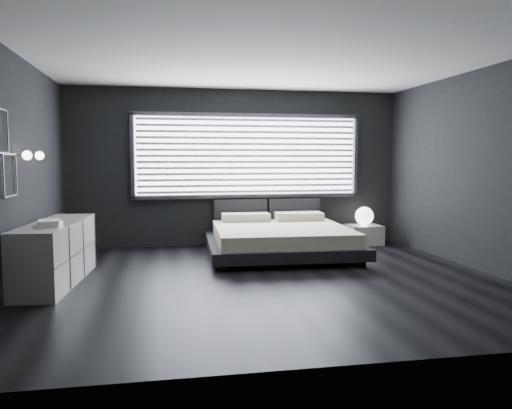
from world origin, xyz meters
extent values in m
plane|color=black|center=(0.00, 0.00, 0.00)|extent=(6.00, 6.00, 0.00)
plane|color=silver|center=(0.00, 0.00, 2.80)|extent=(6.00, 6.00, 0.00)
cube|color=black|center=(0.00, 2.75, 1.40)|extent=(6.00, 0.04, 2.80)
cube|color=black|center=(0.00, -2.75, 1.40)|extent=(6.00, 0.04, 2.80)
cube|color=black|center=(-3.00, 0.00, 1.40)|extent=(0.04, 5.50, 2.80)
cube|color=black|center=(3.00, 0.00, 1.40)|extent=(0.04, 5.50, 2.80)
cube|color=white|center=(0.20, 2.73, 1.61)|extent=(4.00, 0.02, 1.38)
cube|color=#47474C|center=(-1.84, 2.70, 1.61)|extent=(0.06, 0.08, 1.48)
cube|color=#47474C|center=(2.24, 2.70, 1.61)|extent=(0.06, 0.08, 1.48)
cube|color=#47474C|center=(0.20, 2.70, 2.34)|extent=(4.14, 0.08, 0.06)
cube|color=#47474C|center=(0.20, 2.70, 0.88)|extent=(4.14, 0.08, 0.06)
cube|color=silver|center=(0.20, 2.67, 1.61)|extent=(3.94, 0.03, 1.32)
cube|color=black|center=(0.04, 2.64, 0.57)|extent=(0.96, 0.16, 0.52)
cube|color=black|center=(1.04, 2.64, 0.57)|extent=(0.96, 0.16, 0.52)
cylinder|color=silver|center=(-2.95, 0.05, 1.60)|extent=(0.10, 0.02, 0.02)
sphere|color=#FFE5B7|center=(-2.88, 0.05, 1.60)|extent=(0.11, 0.11, 0.11)
cylinder|color=silver|center=(-2.95, 0.65, 1.60)|extent=(0.10, 0.02, 0.02)
sphere|color=#FFE5B7|center=(-2.88, 0.65, 1.60)|extent=(0.11, 0.11, 0.11)
cube|color=#47474C|center=(-2.98, -0.55, 2.08)|extent=(0.01, 0.46, 0.02)
cube|color=#47474C|center=(-2.98, -0.55, 1.62)|extent=(0.01, 0.46, 0.02)
cube|color=#47474C|center=(-2.98, -0.32, 1.85)|extent=(0.01, 0.02, 0.46)
cube|color=#47474C|center=(-2.98, -0.30, 1.61)|extent=(0.01, 0.46, 0.02)
cube|color=#47474C|center=(-2.98, -0.30, 1.15)|extent=(0.01, 0.46, 0.02)
cube|color=#47474C|center=(-2.98, -0.07, 1.38)|extent=(0.01, 0.02, 0.46)
cube|color=#47474C|center=(-2.98, -0.53, 1.38)|extent=(0.01, 0.02, 0.46)
cube|color=black|center=(-0.51, 0.69, 0.04)|extent=(0.13, 0.13, 0.09)
cube|color=black|center=(1.51, 0.61, 0.04)|extent=(0.13, 0.13, 0.09)
cube|color=black|center=(-0.43, 2.49, 0.04)|extent=(0.13, 0.13, 0.09)
cube|color=black|center=(1.59, 2.41, 0.04)|extent=(0.13, 0.13, 0.09)
cube|color=black|center=(0.54, 1.55, 0.17)|extent=(2.43, 2.33, 0.17)
cube|color=beige|center=(0.54, 1.55, 0.36)|extent=(2.17, 2.17, 0.21)
cube|color=beige|center=(0.09, 2.40, 0.54)|extent=(0.85, 0.48, 0.14)
cube|color=beige|center=(1.05, 2.36, 0.54)|extent=(0.85, 0.48, 0.14)
cube|color=silver|center=(2.28, 2.33, 0.17)|extent=(0.61, 0.51, 0.35)
sphere|color=white|center=(2.29, 2.35, 0.52)|extent=(0.33, 0.33, 0.33)
cube|color=silver|center=(-2.65, 0.30, 0.39)|extent=(0.71, 1.97, 0.77)
cube|color=#47474C|center=(-2.38, 0.27, 0.39)|extent=(0.18, 1.90, 0.75)
cube|color=white|center=(-2.65, -0.07, 0.79)|extent=(0.30, 0.38, 0.04)
cube|color=white|center=(-2.64, -0.09, 0.83)|extent=(0.28, 0.35, 0.03)
camera|label=1|loc=(-1.30, -6.21, 1.56)|focal=35.00mm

